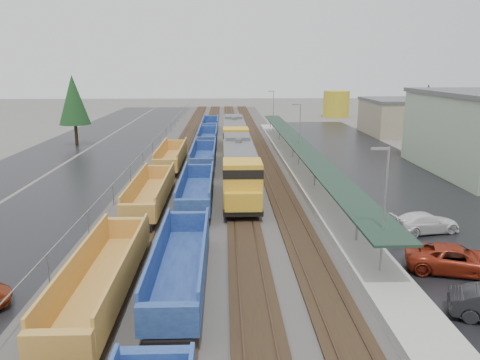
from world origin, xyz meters
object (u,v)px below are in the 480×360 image
object	(u,v)px
parked_car_east_c	(425,223)
locomotive_lead	(239,167)
locomotive_trail	(234,136)
storage_tank	(336,104)
well_string_yellow	(103,280)
well_string_blue	(197,192)
parked_car_east_b	(456,260)

from	to	relation	value
parked_car_east_c	locomotive_lead	bearing A→B (deg)	36.59
locomotive_lead	locomotive_trail	world-z (taller)	same
locomotive_lead	storage_tank	size ratio (longest dim) A/B	3.35
well_string_yellow	well_string_blue	world-z (taller)	well_string_yellow
well_string_yellow	parked_car_east_b	xyz separation A→B (m)	(20.59, 2.84, -0.40)
locomotive_lead	parked_car_east_b	world-z (taller)	locomotive_lead
locomotive_trail	storage_tank	size ratio (longest dim) A/B	3.35
parked_car_east_b	parked_car_east_c	xyz separation A→B (m)	(1.05, 7.02, -0.06)
locomotive_lead	well_string_blue	distance (m)	5.83
well_string_yellow	parked_car_east_b	distance (m)	20.79
well_string_yellow	parked_car_east_c	distance (m)	23.79
storage_tank	parked_car_east_b	distance (m)	90.62
storage_tank	parked_car_east_b	size ratio (longest dim) A/B	1.07
storage_tank	parked_car_east_c	size ratio (longest dim) A/B	1.21
storage_tank	parked_car_east_c	distance (m)	83.53
locomotive_trail	storage_tank	xyz separation A→B (m)	(26.30, 49.51, 0.63)
well_string_blue	parked_car_east_c	xyz separation A→B (m)	(17.64, -7.99, -0.46)
locomotive_trail	parked_car_east_c	distance (m)	35.77
well_string_blue	well_string_yellow	bearing A→B (deg)	-102.63
locomotive_lead	parked_car_east_b	distance (m)	22.89
locomotive_trail	well_string_blue	xyz separation A→B (m)	(-4.00, -25.03, -1.33)
locomotive_lead	parked_car_east_c	world-z (taller)	locomotive_lead
well_string_yellow	storage_tank	xyz separation A→B (m)	(34.30, 92.39, 1.96)
locomotive_lead	well_string_yellow	world-z (taller)	locomotive_lead
well_string_yellow	locomotive_trail	bearing A→B (deg)	79.43
locomotive_trail	well_string_blue	size ratio (longest dim) A/B	0.19
locomotive_trail	well_string_yellow	distance (m)	43.64
locomotive_lead	well_string_blue	xyz separation A→B (m)	(-4.00, -4.03, -1.33)
locomotive_lead	well_string_yellow	size ratio (longest dim) A/B	0.26
locomotive_lead	storage_tank	world-z (taller)	storage_tank
well_string_yellow	parked_car_east_c	world-z (taller)	well_string_yellow
locomotive_trail	well_string_yellow	size ratio (longest dim) A/B	0.26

